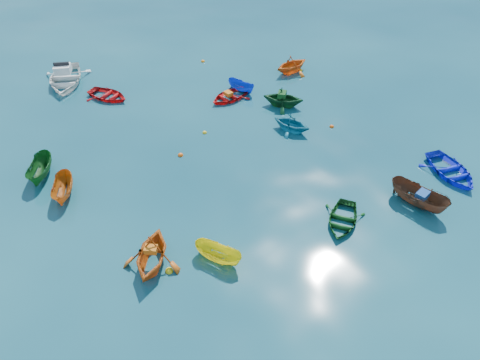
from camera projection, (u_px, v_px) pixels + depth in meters
ground at (302, 234)px, 24.00m from camera, size 160.00×160.00×0.00m
sampan_brown_mid at (416, 205)px, 25.71m from camera, size 1.62×3.49×1.31m
dinghy_blue_se at (450, 174)px, 27.72m from camera, size 3.82×4.44×0.78m
dinghy_orange_w at (153, 264)px, 22.51m from camera, size 4.30×4.30×1.72m
sampan_yellow_mid at (219, 260)px, 22.72m from camera, size 1.85×2.73×0.99m
dinghy_green_e at (342, 222)px, 24.66m from camera, size 3.76×3.45×0.64m
dinghy_cyan_se at (291, 130)px, 31.27m from camera, size 2.92×3.13×1.34m
sampan_orange_n at (65, 195)px, 26.31m from camera, size 2.31×2.92×1.07m
dinghy_green_n at (283, 106)px, 33.68m from camera, size 3.67×3.74×1.49m
dinghy_red_ne at (229, 99)px, 34.45m from camera, size 3.20×2.34×0.65m
sampan_blue_far at (241, 91)px, 35.33m from camera, size 1.35×2.51×0.92m
dinghy_red_far at (108, 98)px, 34.53m from camera, size 3.42×3.89×0.67m
dinghy_orange_far at (291, 72)px, 37.65m from camera, size 3.08×2.69×1.56m
sampan_green_far at (43, 176)px, 27.60m from camera, size 2.65×3.05×1.15m
motorboat_white at (66, 83)px, 36.26m from camera, size 5.63×6.12×1.64m
tarp_blue_a at (423, 195)px, 25.10m from camera, size 0.76×0.60×0.34m
tarp_orange_a at (151, 249)px, 21.90m from camera, size 0.74×0.74×0.29m
tarp_green_b at (282, 94)px, 33.10m from camera, size 0.93×0.90×0.36m
tarp_orange_b at (228, 94)px, 34.10m from camera, size 0.46×0.60×0.29m
buoy_ye_a at (169, 271)px, 22.18m from camera, size 0.39×0.39×0.39m
buoy_or_c at (181, 156)px, 29.14m from camera, size 0.34×0.34×0.34m
buoy_ye_c at (205, 133)px, 31.04m from camera, size 0.29×0.29×0.29m
buoy_or_d at (332, 127)px, 31.58m from camera, size 0.31×0.31×0.31m
buoy_or_e at (203, 62)px, 39.08m from camera, size 0.33×0.33×0.33m
buoy_ye_e at (301, 71)px, 37.84m from camera, size 0.31×0.31×0.31m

